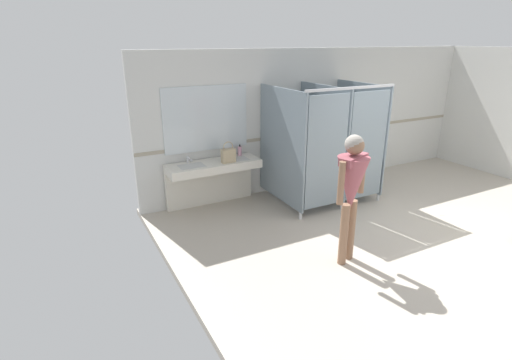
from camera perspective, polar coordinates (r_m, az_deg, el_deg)
ground_plane at (r=6.49m, az=26.31°, el=-8.43°), size 7.64×6.69×0.10m
wall_back at (r=8.10m, az=10.06°, el=9.07°), size 7.64×0.12×2.65m
wall_back_tile_band at (r=8.11m, az=10.22°, el=7.07°), size 7.64×0.01×0.06m
vanity_counter at (r=6.82m, az=-6.37°, el=0.96°), size 1.61×0.52×0.95m
mirror_panel at (r=6.75m, az=-7.27°, el=8.86°), size 1.51×0.02×1.10m
bathroom_stalls at (r=7.00m, az=10.50°, el=5.44°), size 1.77×1.43×2.10m
person_standing at (r=5.02m, az=13.75°, el=-0.54°), size 0.57×0.51×1.72m
handbag at (r=6.60m, az=-4.05°, el=3.65°), size 0.24×0.10×0.36m
soap_dispenser at (r=7.01m, az=-2.38°, el=4.27°), size 0.07×0.07×0.20m
floor_drain_cover at (r=7.39m, az=25.41°, el=-4.42°), size 0.14×0.14×0.01m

